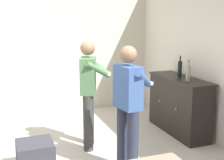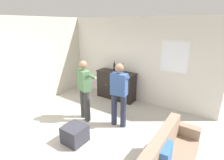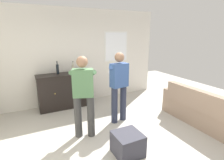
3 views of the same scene
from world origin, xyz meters
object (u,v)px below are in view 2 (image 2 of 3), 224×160
Objects in this scene: ottoman at (75,134)px; person_standing_left at (85,88)px; sideboard_cabinet at (116,85)px; bottle_wine_green at (114,67)px; bottle_liquor_amber at (123,70)px; person_standing_right at (119,92)px.

person_standing_left is (-0.49, 0.90, 0.74)m from ottoman.
bottle_wine_green is (-0.12, 0.06, 0.64)m from sideboard_cabinet.
person_standing_left is at bearing -83.66° from bottle_wine_green.
sideboard_cabinet is at bearing -26.83° from bottle_wine_green.
person_standing_left is at bearing -97.75° from bottle_liquor_amber.
sideboard_cabinet reaches higher than ottoman.
person_standing_right is at bearing -62.32° from bottle_liquor_amber.
ottoman is 1.26m from person_standing_left.
person_standing_left is at bearing 118.58° from ottoman.
bottle_wine_green is 0.21× the size of person_standing_left.
bottle_wine_green is 1.75m from person_standing_left.
person_standing_right is at bearing 15.25° from person_standing_left.
bottle_liquor_amber is at bearing 96.12° from ottoman.
ottoman is (0.68, -2.63, -0.94)m from bottle_wine_green.
ottoman is at bearing -61.42° from person_standing_left.
ottoman is 0.28× the size of person_standing_right.
ottoman is 0.28× the size of person_standing_left.
person_standing_left and person_standing_right have the same top height.
person_standing_right is (0.72, -1.37, -0.19)m from bottle_liquor_amber.
sideboard_cabinet is 2.98× the size of ottoman.
bottle_wine_green is 0.21× the size of person_standing_right.
ottoman is at bearing -111.06° from person_standing_right.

